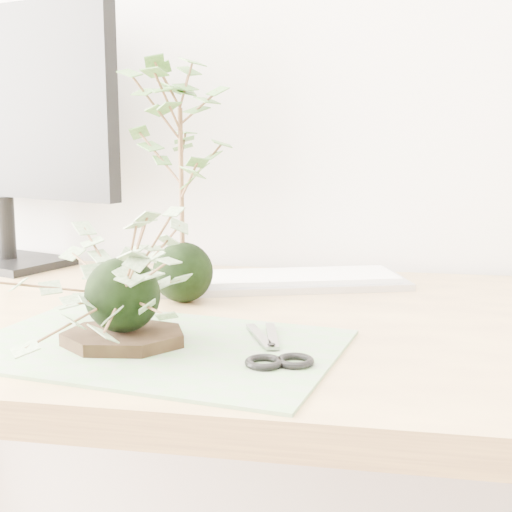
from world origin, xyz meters
name	(u,v)px	position (x,y,z in m)	size (l,w,h in m)	color
desk	(220,375)	(-0.07, 1.23, 0.65)	(1.60, 0.70, 0.74)	tan
cutting_mat	(154,346)	(-0.11, 1.06, 0.74)	(0.43, 0.28, 0.00)	#6B9960
stone_dish	(124,337)	(-0.14, 1.06, 0.75)	(0.15, 0.15, 0.01)	black
ivy_kokedama	(121,260)	(-0.14, 1.06, 0.84)	(0.32, 0.32, 0.18)	black
maple_kokedama	(180,123)	(-0.14, 1.29, 1.00)	(0.26, 0.26, 0.37)	black
keyboard	(259,281)	(-0.05, 1.42, 0.75)	(0.50, 0.29, 0.02)	#ADADB6
monitor	(1,119)	(-0.54, 1.51, 1.01)	(0.51, 0.23, 0.47)	black
scissors	(269,355)	(0.03, 1.04, 0.75)	(0.09, 0.18, 0.01)	gray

